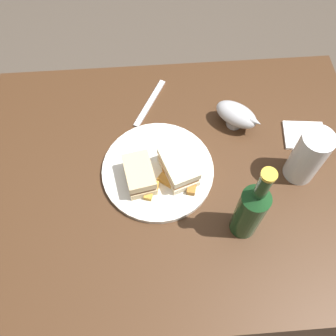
{
  "coord_description": "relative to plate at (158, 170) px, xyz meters",
  "views": [
    {
      "loc": [
        -0.06,
        -0.44,
        1.59
      ],
      "look_at": [
        -0.03,
        0.01,
        0.77
      ],
      "focal_mm": 39.62,
      "sensor_mm": 36.0,
      "label": 1
    }
  ],
  "objects": [
    {
      "name": "fork",
      "position": [
        -0.01,
        0.22,
        -0.0
      ],
      "size": [
        0.1,
        0.17,
        0.01
      ],
      "primitive_type": "cube",
      "rotation": [
        0.0,
        0.0,
        4.22
      ],
      "color": "silver",
      "rests_on": "dining_table"
    },
    {
      "name": "sandwich_half_right",
      "position": [
        0.05,
        -0.01,
        0.04
      ],
      "size": [
        0.1,
        0.13,
        0.06
      ],
      "color": "beige",
      "rests_on": "plate"
    },
    {
      "name": "napkin",
      "position": [
        0.41,
        0.08,
        -0.0
      ],
      "size": [
        0.12,
        0.1,
        0.01
      ],
      "primitive_type": "cube",
      "rotation": [
        0.0,
        0.0,
        -0.11
      ],
      "color": "white",
      "rests_on": "dining_table"
    },
    {
      "name": "potato_wedge_back",
      "position": [
        0.03,
        -0.03,
        0.02
      ],
      "size": [
        0.04,
        0.05,
        0.02
      ],
      "primitive_type": "cube",
      "rotation": [
        0.0,
        0.0,
        5.09
      ],
      "color": "#AD702D",
      "rests_on": "plate"
    },
    {
      "name": "plate",
      "position": [
        0.0,
        0.0,
        0.0
      ],
      "size": [
        0.29,
        0.29,
        0.01
      ],
      "primitive_type": "cylinder",
      "color": "silver",
      "rests_on": "dining_table"
    },
    {
      "name": "potato_wedge_front",
      "position": [
        0.02,
        -0.04,
        0.01
      ],
      "size": [
        0.05,
        0.04,
        0.01
      ],
      "primitive_type": "cube",
      "rotation": [
        0.0,
        0.0,
        5.63
      ],
      "color": "#B77F33",
      "rests_on": "plate"
    },
    {
      "name": "dining_table",
      "position": [
        0.05,
        -0.01,
        -0.38
      ],
      "size": [
        1.02,
        0.78,
        0.74
      ],
      "primitive_type": "cube",
      "color": "#422816",
      "rests_on": "ground"
    },
    {
      "name": "pint_glass",
      "position": [
        0.36,
        -0.03,
        0.07
      ],
      "size": [
        0.08,
        0.08,
        0.16
      ],
      "color": "white",
      "rests_on": "dining_table"
    },
    {
      "name": "potato_wedge_left_edge",
      "position": [
        -0.02,
        -0.07,
        0.01
      ],
      "size": [
        0.03,
        0.05,
        0.01
      ],
      "primitive_type": "cube",
      "rotation": [
        0.0,
        0.0,
        1.26
      ],
      "color": "gold",
      "rests_on": "plate"
    },
    {
      "name": "sandwich_half_left",
      "position": [
        -0.05,
        -0.03,
        0.04
      ],
      "size": [
        0.08,
        0.11,
        0.06
      ],
      "color": "#CCB284",
      "rests_on": "plate"
    },
    {
      "name": "gravy_boat",
      "position": [
        0.22,
        0.14,
        0.04
      ],
      "size": [
        0.13,
        0.13,
        0.07
      ],
      "color": "#B7B7BC",
      "rests_on": "dining_table"
    },
    {
      "name": "ground_plane",
      "position": [
        0.05,
        -0.01,
        -0.75
      ],
      "size": [
        6.0,
        6.0,
        0.0
      ],
      "primitive_type": "plane",
      "color": "#4C4238"
    },
    {
      "name": "cider_bottle",
      "position": [
        0.19,
        -0.16,
        0.1
      ],
      "size": [
        0.06,
        0.06,
        0.28
      ],
      "color": "#19421E",
      "rests_on": "dining_table"
    },
    {
      "name": "potato_wedge_middle",
      "position": [
        -0.02,
        -0.05,
        0.02
      ],
      "size": [
        0.05,
        0.03,
        0.02
      ],
      "primitive_type": "cube",
      "rotation": [
        0.0,
        0.0,
        6.03
      ],
      "color": "gold",
      "rests_on": "plate"
    },
    {
      "name": "potato_wedge_right_edge",
      "position": [
        0.08,
        -0.05,
        0.02
      ],
      "size": [
        0.04,
        0.06,
        0.02
      ],
      "primitive_type": "cube",
      "rotation": [
        0.0,
        0.0,
        4.43
      ],
      "color": "#AD702D",
      "rests_on": "plate"
    }
  ]
}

